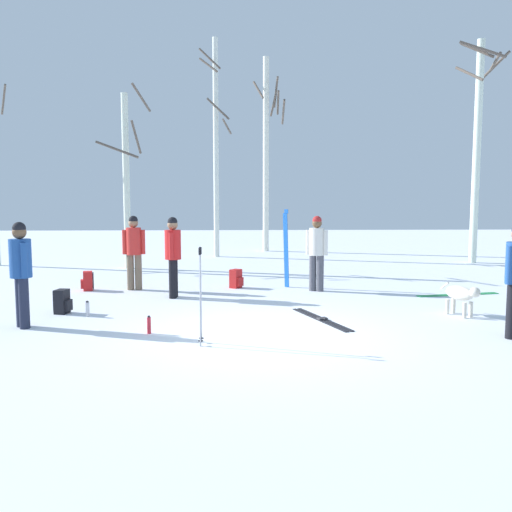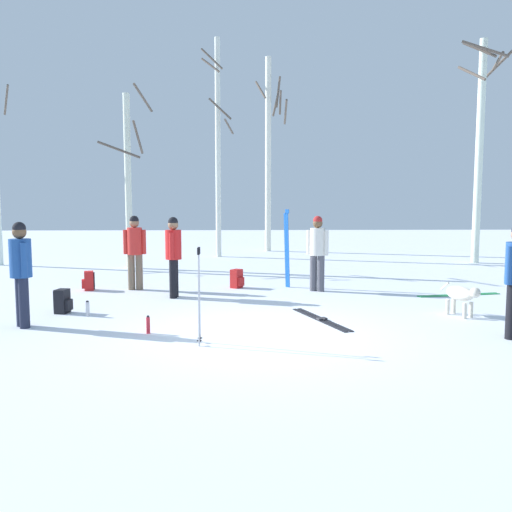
% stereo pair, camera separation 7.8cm
% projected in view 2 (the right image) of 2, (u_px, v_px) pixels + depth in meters
% --- Properties ---
extents(ground_plane, '(60.00, 60.00, 0.00)m').
position_uv_depth(ground_plane, '(261.00, 335.00, 8.15)').
color(ground_plane, white).
extents(person_0, '(0.52, 0.34, 1.72)m').
position_uv_depth(person_0, '(135.00, 248.00, 12.23)').
color(person_0, '#72604C').
rests_on(person_0, ground_plane).
extents(person_2, '(0.47, 0.34, 1.72)m').
position_uv_depth(person_2, '(317.00, 248.00, 12.04)').
color(person_2, '#4C4C56').
rests_on(person_2, ground_plane).
extents(person_3, '(0.35, 0.44, 1.72)m').
position_uv_depth(person_3, '(21.00, 267.00, 8.56)').
color(person_3, '#1E2338').
rests_on(person_3, ground_plane).
extents(person_4, '(0.34, 0.52, 1.72)m').
position_uv_depth(person_4, '(173.00, 252.00, 11.23)').
color(person_4, black).
rests_on(person_4, ground_plane).
extents(dog, '(0.45, 0.83, 0.57)m').
position_uv_depth(dog, '(462.00, 295.00, 9.41)').
color(dog, beige).
rests_on(dog, ground_plane).
extents(ski_pair_planted_1, '(0.15, 0.17, 1.86)m').
position_uv_depth(ski_pair_planted_1, '(287.00, 249.00, 12.62)').
color(ski_pair_planted_1, blue).
rests_on(ski_pair_planted_1, ground_plane).
extents(ski_pair_lying_0, '(0.79, 1.87, 0.05)m').
position_uv_depth(ski_pair_lying_0, '(321.00, 319.00, 9.18)').
color(ski_pair_lying_0, black).
rests_on(ski_pair_lying_0, ground_plane).
extents(ski_pair_lying_1, '(1.93, 0.52, 0.05)m').
position_uv_depth(ski_pair_lying_1, '(459.00, 295.00, 11.59)').
color(ski_pair_lying_1, green).
rests_on(ski_pair_lying_1, ground_plane).
extents(ski_poles_0, '(0.07, 0.24, 1.39)m').
position_uv_depth(ski_poles_0, '(199.00, 293.00, 7.54)').
color(ski_poles_0, '#B2B2BC').
rests_on(ski_poles_0, ground_plane).
extents(backpack_0, '(0.32, 0.30, 0.44)m').
position_uv_depth(backpack_0, '(89.00, 281.00, 12.22)').
color(backpack_0, red).
rests_on(backpack_0, ground_plane).
extents(backpack_1, '(0.32, 0.29, 0.44)m').
position_uv_depth(backpack_1, '(63.00, 302.00, 9.72)').
color(backpack_1, black).
rests_on(backpack_1, ground_plane).
extents(backpack_2, '(0.34, 0.34, 0.44)m').
position_uv_depth(backpack_2, '(237.00, 279.00, 12.57)').
color(backpack_2, red).
rests_on(backpack_2, ground_plane).
extents(water_bottle_0, '(0.06, 0.06, 0.28)m').
position_uv_depth(water_bottle_0, '(148.00, 325.00, 8.22)').
color(water_bottle_0, red).
rests_on(water_bottle_0, ground_plane).
extents(water_bottle_1, '(0.07, 0.07, 0.28)m').
position_uv_depth(water_bottle_1, '(88.00, 309.00, 9.46)').
color(water_bottle_1, silver).
rests_on(water_bottle_1, ground_plane).
extents(birch_tree_1, '(1.49, 1.18, 5.40)m').
position_uv_depth(birch_tree_1, '(128.00, 178.00, 16.01)').
color(birch_tree_1, silver).
rests_on(birch_tree_1, ground_plane).
extents(birch_tree_2, '(1.17, 0.89, 7.87)m').
position_uv_depth(birch_tree_2, '(218.00, 145.00, 19.29)').
color(birch_tree_2, silver).
rests_on(birch_tree_2, ground_plane).
extents(birch_tree_3, '(1.31, 1.44, 7.79)m').
position_uv_depth(birch_tree_3, '(269.00, 151.00, 21.53)').
color(birch_tree_3, silver).
rests_on(birch_tree_3, ground_plane).
extents(birch_tree_4, '(1.78, 1.79, 7.22)m').
position_uv_depth(birch_tree_4, '(480.00, 144.00, 17.29)').
color(birch_tree_4, silver).
rests_on(birch_tree_4, ground_plane).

